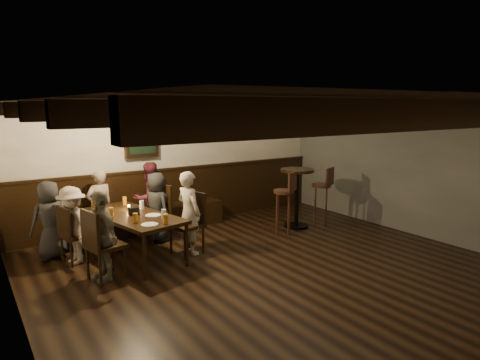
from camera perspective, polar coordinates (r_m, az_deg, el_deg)
room at (r=7.41m, az=-5.88°, el=-0.09°), size 7.00×7.00×7.00m
dining_table at (r=6.82m, az=-14.14°, el=-4.93°), size 1.19×1.99×0.70m
chair_left_near at (r=7.00m, az=-21.03°, el=-8.09°), size 0.48×0.48×0.88m
chair_left_far at (r=6.21m, az=-17.59°, el=-9.85°), size 0.53×0.53×0.99m
chair_right_near at (r=7.65m, az=-11.15°, el=-5.82°), size 0.53×0.53×0.99m
chair_right_far at (r=6.95m, az=-6.94°, el=-7.32°), size 0.53×0.53×0.99m
person_bench_left at (r=7.24m, az=-23.99°, el=-4.88°), size 0.66×0.50×1.22m
person_bench_centre at (r=7.72m, az=-18.19°, el=-3.38°), size 0.52×0.40×1.29m
person_bench_right at (r=8.02m, az=-11.99°, el=-2.41°), size 0.74×0.63×1.34m
person_left_near at (r=6.90m, az=-21.44°, el=-5.62°), size 0.58×0.83×1.18m
person_left_far at (r=6.10m, az=-18.00°, el=-7.07°), size 0.44×0.78×1.25m
person_right_near at (r=7.59m, az=-11.05°, el=-3.55°), size 0.50×0.66×1.22m
person_right_far at (r=6.87m, az=-6.82°, el=-4.35°), size 0.41×0.54×1.34m
pint_a at (r=7.26m, az=-18.94°, el=-3.23°), size 0.07×0.07×0.14m
pint_b at (r=7.46m, az=-15.13°, el=-2.70°), size 0.07×0.07×0.14m
pint_c at (r=6.73m, az=-16.82°, el=-4.14°), size 0.07×0.07×0.14m
pint_d at (r=7.11m, az=-12.95°, el=-3.22°), size 0.07×0.07×0.14m
pint_e at (r=6.31m, az=-13.78°, el=-4.94°), size 0.07×0.07×0.14m
pint_f at (r=6.45m, az=-10.12°, el=-4.48°), size 0.07×0.07×0.14m
pint_g at (r=6.16m, az=-9.92°, el=-5.14°), size 0.07×0.07×0.14m
plate_near at (r=6.15m, az=-11.97°, el=-5.84°), size 0.24×0.24×0.01m
plate_far at (r=6.65m, az=-11.49°, el=-4.63°), size 0.24×0.24×0.01m
condiment_caddy at (r=6.75m, az=-13.96°, el=-4.05°), size 0.15×0.10×0.12m
candle at (r=7.11m, az=-14.60°, el=-3.66°), size 0.05×0.05×0.05m
high_top_table at (r=8.34m, az=7.60°, el=-1.22°), size 0.65×0.65×1.15m
bar_stool_left at (r=7.94m, az=5.82°, el=-4.12°), size 0.41×0.42×1.17m
bar_stool_right at (r=8.63m, az=10.75°, el=-3.11°), size 0.40×0.42×1.17m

